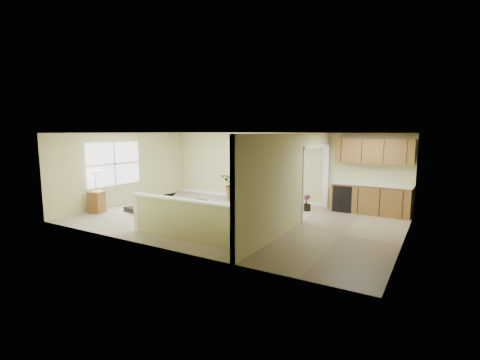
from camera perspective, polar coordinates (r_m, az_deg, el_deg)
The scene contains 20 objects.
floor at distance 10.23m, azimuth -0.96°, elevation -6.41°, with size 9.00×9.00×0.00m, color tan.
back_wall at distance 12.63m, azimuth 6.15°, elevation 2.07°, with size 9.00×0.04×2.50m, color #CCCA8B.
front_wall at distance 7.63m, azimuth -12.84°, elevation -1.99°, with size 9.00×0.04×2.50m, color #CCCA8B.
left_wall at distance 12.92m, azimuth -18.27°, elevation 1.84°, with size 0.04×6.00×2.50m, color #CCCA8B.
right_wall at distance 8.58m, azimuth 25.61°, elevation -1.49°, with size 0.04×6.00×2.50m, color #CCCA8B.
ceiling at distance 9.91m, azimuth -1.00°, elevation 7.73°, with size 9.00×6.00×0.04m, color silver.
kitchen_vinyl at distance 9.06m, azimuth 16.50°, elevation -8.65°, with size 2.70×6.00×0.01m, color gray.
interior_partition at distance 9.43m, azimuth 9.20°, elevation -0.20°, with size 0.18×5.99×2.50m.
pony_half_wall at distance 8.25m, azimuth -8.94°, elevation -6.34°, with size 3.42×0.22×1.00m.
left_window at distance 12.56m, azimuth -19.98°, elevation 2.51°, with size 0.05×2.15×1.45m, color white.
wall_art_left at distance 12.99m, azimuth 2.30°, elevation 4.48°, with size 0.48×0.04×0.58m.
wall_mirror at distance 12.44m, azimuth 7.40°, elevation 4.50°, with size 0.55×0.04×0.55m.
kitchen_cabinets at distance 11.48m, azimuth 20.21°, elevation -0.89°, with size 2.36×0.65×2.33m.
piano at distance 11.53m, azimuth -14.04°, elevation -2.20°, with size 1.84×1.86×1.32m.
piano_bench at distance 10.75m, azimuth -7.13°, elevation -4.57°, with size 0.33×0.66×0.44m, color black.
loveseat at distance 12.34m, azimuth 5.42°, elevation -2.51°, with size 1.56×1.08×0.80m.
accent_table at distance 12.32m, azimuth 2.56°, elevation -1.66°, with size 0.52×0.52×0.75m.
palm_plant at distance 12.87m, azimuth -0.56°, elevation -0.67°, with size 1.25×1.13×1.23m.
small_plant at distance 11.43m, azimuth 10.85°, elevation -3.88°, with size 0.32×0.32×0.52m.
lamp_stand at distance 11.80m, azimuth -22.49°, elevation -2.28°, with size 0.48×0.48×1.34m.
Camera 1 is at (5.18, -8.45, 2.55)m, focal length 26.00 mm.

